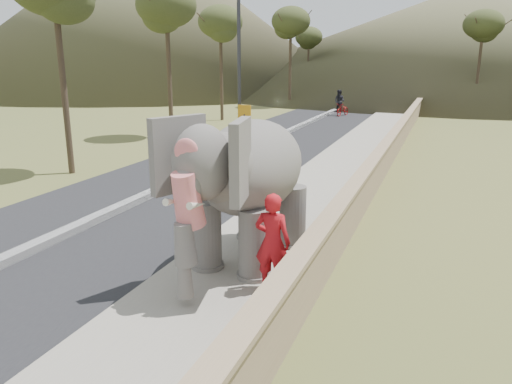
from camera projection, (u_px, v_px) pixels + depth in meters
ground at (254, 260)px, 11.20m from camera, size 160.00×160.00×0.00m
road at (229, 160)px, 21.93m from camera, size 7.00×120.00×0.03m
median at (229, 158)px, 21.91m from camera, size 0.35×120.00×0.22m
walkway at (342, 168)px, 20.21m from camera, size 3.00×120.00×0.15m
parapet at (384, 159)px, 19.52m from camera, size 0.30×120.00×1.10m
lamppost at (246, 46)px, 21.67m from camera, size 1.76×0.36×8.00m
signboard at (245, 122)px, 21.88m from camera, size 0.60×0.08×2.40m
hill_left at (143, 9)px, 70.97m from camera, size 60.00×60.00×22.00m
hill_far at (463, 38)px, 70.85m from camera, size 80.00×80.00×14.00m
elephant_and_man at (252, 187)px, 10.63m from camera, size 2.64×4.58×3.17m
motorcyclist at (341, 106)px, 38.52m from camera, size 1.34×1.94×2.00m
trees at (405, 63)px, 35.37m from camera, size 48.60×44.01×9.01m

